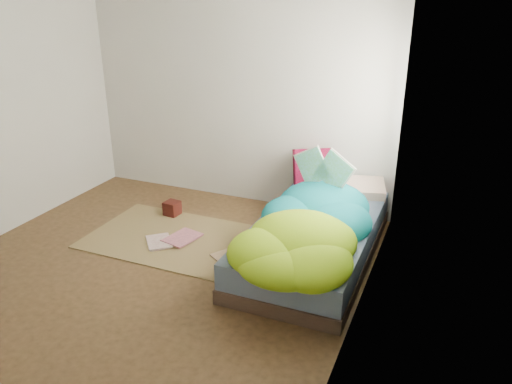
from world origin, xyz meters
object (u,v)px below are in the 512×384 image
Objects in this scene: floor_book_b at (172,235)px; wooden_box at (172,208)px; pillow_magenta at (313,168)px; open_book at (323,158)px; floor_book_a at (147,244)px; bed at (314,241)px.

wooden_box is at bearing 134.06° from floor_book_b.
pillow_magenta is 1.58m from floor_book_b.
open_book reaches higher than floor_book_a.
floor_book_a is at bearing -138.69° from open_book.
bed is 1.56m from floor_book_a.
pillow_magenta is 1.55m from wooden_box.
pillow_magenta reaches higher than bed.
bed is 0.98m from pillow_magenta.
pillow_magenta reaches higher than wooden_box.
open_book is (-0.04, 0.35, 0.66)m from bed.
open_book is at bearing -95.35° from pillow_magenta.
open_book is 1.77m from wooden_box.
wooden_box is at bearing 172.92° from pillow_magenta.
wooden_box is 0.43× the size of floor_book_b.
bed is 13.58× the size of wooden_box.
floor_book_a is (-1.46, -0.74, -0.81)m from open_book.
pillow_magenta is 0.64m from open_book.
pillow_magenta is 1.32× the size of floor_book_a.
wooden_box is 0.52m from floor_book_b.
open_book is at bearing 96.79° from bed.
wooden_box reaches higher than floor_book_b.
wooden_box is at bearing -163.45° from open_book.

